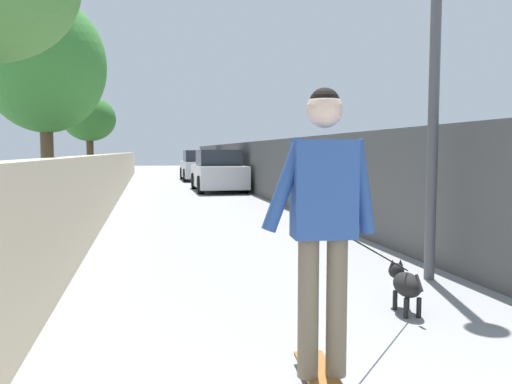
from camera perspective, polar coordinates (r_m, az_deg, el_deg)
ground_plane at (r=14.11m, az=-6.39°, el=-1.51°), size 80.00×80.00×0.00m
wall_left at (r=12.03m, az=-16.85°, el=0.64°), size 48.00×0.30×1.41m
fence_right at (r=12.55m, az=5.38°, el=1.92°), size 48.00×0.30×1.82m
tree_left_near at (r=19.10m, az=-18.08°, el=7.66°), size 1.83×1.83×3.42m
tree_left_distant at (r=13.33m, az=-22.51°, el=12.91°), size 2.84×2.84×5.12m
lamp_post at (r=6.38m, az=19.42°, el=18.01°), size 0.36×0.36×4.39m
skateboard at (r=3.43m, az=7.33°, el=-19.85°), size 0.81×0.27×0.08m
person_skateboarder at (r=3.15m, az=7.52°, el=-1.91°), size 0.25×0.71×1.78m
dog at (r=4.96m, az=16.28°, el=-9.73°), size 1.59×1.39×1.06m
car_near at (r=19.23m, az=-4.22°, el=2.25°), size 3.91×1.80×1.54m
car_far at (r=26.48m, az=-6.35°, el=2.86°), size 3.94×1.80×1.54m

